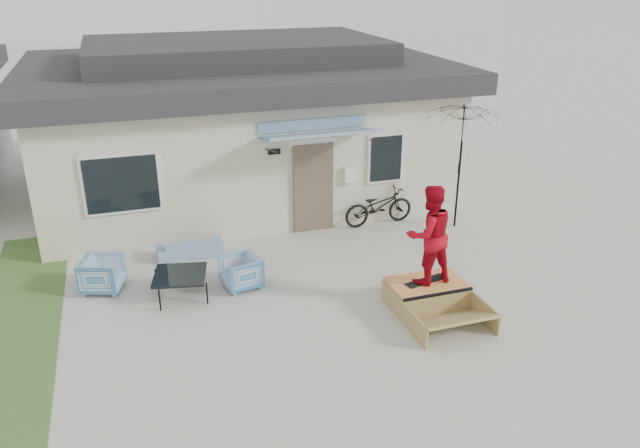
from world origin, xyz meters
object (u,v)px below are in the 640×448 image
object	(u,v)px
armchair_right	(241,271)
coffee_table	(181,285)
patio_umbrella	(461,156)
loveseat	(189,244)
skateboard	(426,280)
skater	(429,233)
bicycle	(379,202)
armchair_left	(102,272)
skate_ramp	(426,294)

from	to	relation	value
armchair_right	coffee_table	distance (m)	1.17
coffee_table	patio_umbrella	world-z (taller)	patio_umbrella
loveseat	skateboard	world-z (taller)	loveseat
patio_umbrella	skater	world-z (taller)	skater
patio_umbrella	loveseat	bearing A→B (deg)	177.17
loveseat	bicycle	distance (m)	4.59
armchair_left	armchair_right	distance (m)	2.65
skate_ramp	loveseat	bearing A→B (deg)	137.66
armchair_left	bicycle	world-z (taller)	bicycle
armchair_left	skater	size ratio (longest dim) A/B	0.41
coffee_table	skater	distance (m)	4.75
skateboard	bicycle	bearing A→B (deg)	67.56
loveseat	bicycle	world-z (taller)	bicycle
armchair_left	skater	bearing A→B (deg)	-94.53
armchair_left	patio_umbrella	distance (m)	8.20
bicycle	coffee_table	bearing A→B (deg)	109.39
armchair_right	skateboard	size ratio (longest dim) A/B	0.84
loveseat	patio_umbrella	bearing A→B (deg)	177.45
skater	patio_umbrella	bearing A→B (deg)	-131.57
loveseat	armchair_right	distance (m)	1.91
patio_umbrella	skate_ramp	bearing A→B (deg)	-126.90
loveseat	patio_umbrella	distance (m)	6.45
armchair_left	patio_umbrella	xyz separation A→B (m)	(8.05, 0.73, 1.37)
bicycle	patio_umbrella	size ratio (longest dim) A/B	0.76
coffee_table	patio_umbrella	bearing A→B (deg)	12.28
bicycle	skate_ramp	world-z (taller)	bicycle
armchair_left	skateboard	distance (m)	6.16
patio_umbrella	skater	distance (m)	3.94
loveseat	skater	xyz separation A→B (m)	(3.89, -3.44, 1.16)
coffee_table	skate_ramp	xyz separation A→B (m)	(4.28, -1.72, -0.01)
bicycle	patio_umbrella	world-z (taller)	patio_umbrella
coffee_table	skater	world-z (taller)	skater
loveseat	armchair_right	world-z (taller)	armchair_right
coffee_table	skateboard	bearing A→B (deg)	-21.39
bicycle	loveseat	bearing A→B (deg)	90.77
coffee_table	skateboard	distance (m)	4.60
loveseat	patio_umbrella	xyz separation A→B (m)	(6.27, -0.31, 1.48)
loveseat	armchair_left	size ratio (longest dim) A/B	1.85
armchair_right	coffee_table	size ratio (longest dim) A/B	0.74
loveseat	skater	size ratio (longest dim) A/B	0.75
skate_ramp	skater	size ratio (longest dim) A/B	0.98
skateboard	coffee_table	bearing A→B (deg)	146.19
loveseat	skateboard	distance (m)	5.20
coffee_table	bicycle	size ratio (longest dim) A/B	0.55
loveseat	bicycle	bearing A→B (deg)	-175.01
skate_ramp	skater	bearing A→B (deg)	90.00
skateboard	skate_ramp	bearing A→B (deg)	-101.88
skate_ramp	armchair_left	bearing A→B (deg)	156.16
armchair_right	patio_umbrella	world-z (taller)	patio_umbrella
bicycle	skateboard	bearing A→B (deg)	166.05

